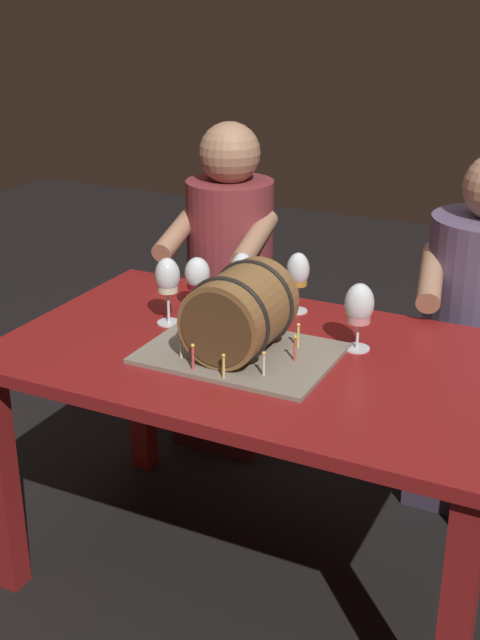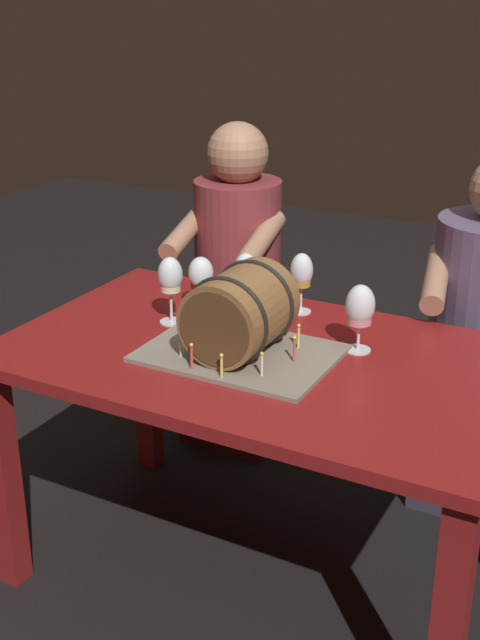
% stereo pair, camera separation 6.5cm
% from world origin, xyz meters
% --- Properties ---
extents(ground_plane, '(8.00, 8.00, 0.00)m').
position_xyz_m(ground_plane, '(0.00, 0.00, 0.00)').
color(ground_plane, black).
extents(dining_table, '(1.38, 0.84, 0.73)m').
position_xyz_m(dining_table, '(0.00, 0.00, 0.62)').
color(dining_table, maroon).
rests_on(dining_table, ground).
extents(barrel_cake, '(0.49, 0.36, 0.24)m').
position_xyz_m(barrel_cake, '(-0.04, -0.05, 0.83)').
color(barrel_cake, gray).
rests_on(barrel_cake, dining_table).
extents(wine_glass_amber, '(0.07, 0.07, 0.18)m').
position_xyz_m(wine_glass_amber, '(-0.03, 0.31, 0.85)').
color(wine_glass_amber, white).
rests_on(wine_glass_amber, dining_table).
extents(wine_glass_empty, '(0.07, 0.07, 0.17)m').
position_xyz_m(wine_glass_empty, '(-0.19, 0.26, 0.85)').
color(wine_glass_empty, white).
rests_on(wine_glass_empty, dining_table).
extents(wine_glass_red, '(0.08, 0.08, 0.17)m').
position_xyz_m(wine_glass_red, '(-0.30, 0.18, 0.84)').
color(wine_glass_red, white).
rests_on(wine_glass_red, dining_table).
extents(wine_glass_rose, '(0.08, 0.08, 0.19)m').
position_xyz_m(wine_glass_rose, '(0.22, 0.13, 0.85)').
color(wine_glass_rose, white).
rests_on(wine_glass_rose, dining_table).
extents(wine_glass_white, '(0.07, 0.07, 0.20)m').
position_xyz_m(wine_glass_white, '(-0.32, 0.06, 0.86)').
color(wine_glass_white, white).
rests_on(wine_glass_white, dining_table).
extents(person_seated_left, '(0.38, 0.48, 1.20)m').
position_xyz_m(person_seated_left, '(-0.45, 0.69, 0.54)').
color(person_seated_left, '#4C1B1E').
rests_on(person_seated_left, ground).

